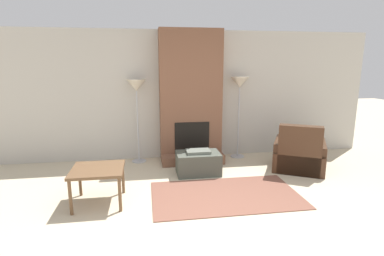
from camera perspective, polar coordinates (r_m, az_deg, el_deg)
ground_plane at (r=3.86m, az=6.03°, el=-18.16°), size 24.00×24.00×0.00m
wall_back at (r=6.23m, az=-0.59°, el=6.24°), size 7.75×0.06×2.60m
fireplace at (r=6.00m, az=-0.26°, el=5.38°), size 1.23×0.68×2.60m
ottoman at (r=5.40m, az=1.18°, el=-6.64°), size 0.77×0.50×0.44m
armchair at (r=5.95m, az=19.70°, el=-5.00°), size 1.24×1.27×0.89m
side_table at (r=4.42m, az=-17.52°, el=-8.09°), size 0.71×0.68×0.52m
floor_lamp_left at (r=5.92m, az=-10.54°, el=7.10°), size 0.38×0.38×1.65m
floor_lamp_right at (r=6.21m, az=9.06°, el=7.72°), size 0.38×0.38×1.68m
area_rug at (r=4.66m, az=6.42°, el=-12.53°), size 2.21×1.28×0.01m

